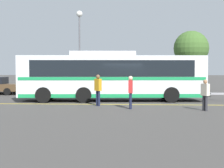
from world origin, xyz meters
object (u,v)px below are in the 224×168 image
Objects in this scene: pedestrian_0 at (205,93)px; tree_0 at (191,48)px; transit_bus at (112,75)px; pedestrian_2 at (98,88)px; parked_car_1 at (67,86)px; pedestrian_1 at (131,90)px; street_lamp at (80,32)px.

pedestrian_0 is 0.27× the size of tree_0.
transit_bus reaches higher than pedestrian_2.
transit_bus is 2.88× the size of parked_car_1.
transit_bus is 6.55m from parked_car_1.
transit_bus is 2.17× the size of tree_0.
tree_0 reaches higher than pedestrian_2.
tree_0 is at bearing 139.33° from pedestrian_0.
pedestrian_0 is at bearing -97.98° from tree_0.
transit_bus is 3.18m from pedestrian_2.
tree_0 reaches higher than pedestrian_0.
pedestrian_1 is 0.30× the size of tree_0.
street_lamp reaches higher than pedestrian_2.
transit_bus reaches higher than pedestrian_1.
street_lamp reaches higher than transit_bus.
transit_bus is 7.16× the size of pedestrian_1.
pedestrian_0 is (5.06, -4.87, -0.82)m from transit_bus.
pedestrian_1 is (-3.80, 0.55, 0.11)m from pedestrian_0.
parked_car_1 is 2.75× the size of pedestrian_0.
transit_bus is 6.96× the size of pedestrian_2.
tree_0 is at bearing 104.27° from pedestrian_2.
tree_0 reaches higher than pedestrian_1.
street_lamp reaches higher than tree_0.
pedestrian_2 is at bearing -121.71° from tree_0.
parked_car_1 is at bearing -109.85° from street_lamp.
pedestrian_2 is (3.44, -8.09, 0.29)m from parked_car_1.
pedestrian_1 is at bearing -112.92° from tree_0.
pedestrian_2 is 0.31× the size of tree_0.
pedestrian_0 is at bearing 41.68° from transit_bus.
pedestrian_1 is 0.24× the size of street_lamp.
pedestrian_2 is at bearing -122.01° from pedestrian_1.
tree_0 is at bearing 12.70° from street_lamp.
street_lamp is (-8.40, 11.93, 4.60)m from pedestrian_0.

